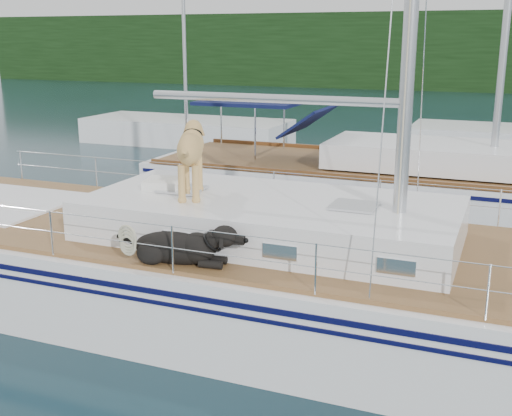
% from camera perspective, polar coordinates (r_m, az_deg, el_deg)
% --- Properties ---
extents(ground, '(120.00, 120.00, 0.00)m').
position_cam_1_polar(ground, '(9.90, -3.16, -8.98)').
color(ground, black).
rests_on(ground, ground).
extents(tree_line, '(90.00, 3.00, 6.00)m').
position_cam_1_polar(tree_line, '(53.33, 18.31, 13.08)').
color(tree_line, black).
rests_on(tree_line, ground).
extents(shore_bank, '(92.00, 1.00, 1.20)m').
position_cam_1_polar(shore_bank, '(54.62, 18.20, 10.59)').
color(shore_bank, '#595147').
rests_on(shore_bank, ground).
extents(main_sailboat, '(12.00, 3.80, 14.01)m').
position_cam_1_polar(main_sailboat, '(9.60, -2.76, -5.36)').
color(main_sailboat, white).
rests_on(main_sailboat, ground).
extents(neighbor_sailboat, '(11.00, 3.50, 13.30)m').
position_cam_1_polar(neighbor_sailboat, '(15.32, 11.50, 1.85)').
color(neighbor_sailboat, white).
rests_on(neighbor_sailboat, ground).
extents(bg_boat_west, '(8.00, 3.00, 11.65)m').
position_cam_1_polar(bg_boat_west, '(25.41, -6.17, 6.75)').
color(bg_boat_west, white).
rests_on(bg_boat_west, ground).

